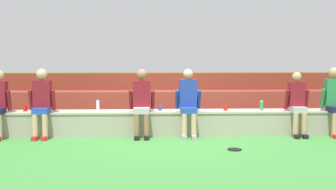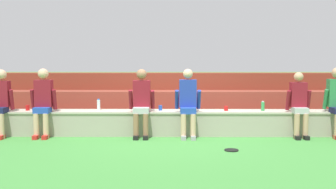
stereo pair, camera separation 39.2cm
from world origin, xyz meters
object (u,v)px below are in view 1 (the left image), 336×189
(person_center, at_px, (142,101))
(plastic_cup_middle, at_px, (160,108))
(frisbee, at_px, (235,149))
(plastic_cup_right_end, at_px, (25,109))
(water_bottle_mid_left, at_px, (98,105))
(person_rightmost_edge, at_px, (335,99))
(person_far_right, at_px, (297,102))
(person_left_of_center, at_px, (42,101))
(water_bottle_near_right, at_px, (262,106))
(person_right_of_center, at_px, (188,101))
(plastic_cup_left_end, at_px, (226,108))

(person_center, distance_m, plastic_cup_middle, 0.51)
(frisbee, bearing_deg, plastic_cup_right_end, 160.21)
(water_bottle_mid_left, bearing_deg, person_rightmost_edge, -3.00)
(person_far_right, distance_m, person_rightmost_edge, 0.81)
(person_left_of_center, relative_size, water_bottle_near_right, 6.90)
(person_center, relative_size, frisbee, 5.61)
(person_center, height_order, plastic_cup_right_end, person_center)
(plastic_cup_right_end, bearing_deg, person_left_of_center, -32.81)
(person_left_of_center, xyz_separation_m, person_far_right, (5.29, -0.01, -0.06))
(person_right_of_center, xyz_separation_m, person_rightmost_edge, (3.10, 0.04, 0.03))
(person_left_of_center, relative_size, plastic_cup_middle, 13.07)
(person_right_of_center, relative_size, person_rightmost_edge, 0.98)
(person_right_of_center, distance_m, water_bottle_near_right, 1.63)
(frisbee, bearing_deg, water_bottle_mid_left, 150.20)
(plastic_cup_left_end, bearing_deg, person_rightmost_edge, -5.36)
(person_left_of_center, height_order, plastic_cup_left_end, person_left_of_center)
(person_rightmost_edge, distance_m, frisbee, 2.79)
(water_bottle_near_right, relative_size, plastic_cup_right_end, 1.79)
(water_bottle_mid_left, relative_size, plastic_cup_left_end, 2.45)
(person_left_of_center, bearing_deg, person_rightmost_edge, 0.19)
(plastic_cup_right_end, bearing_deg, person_center, -5.92)
(person_right_of_center, height_order, frisbee, person_right_of_center)
(water_bottle_near_right, relative_size, frisbee, 0.82)
(water_bottle_mid_left, bearing_deg, water_bottle_near_right, -0.54)
(plastic_cup_left_end, bearing_deg, person_center, -173.06)
(water_bottle_mid_left, relative_size, frisbee, 0.99)
(person_center, bearing_deg, person_right_of_center, -2.03)
(person_left_of_center, distance_m, person_far_right, 5.29)
(person_rightmost_edge, bearing_deg, water_bottle_mid_left, 177.00)
(plastic_cup_left_end, height_order, frisbee, plastic_cup_left_end)
(person_left_of_center, bearing_deg, plastic_cup_middle, 7.04)
(frisbee, bearing_deg, person_right_of_center, 121.03)
(person_far_right, distance_m, water_bottle_mid_left, 4.20)
(plastic_cup_middle, bearing_deg, person_left_of_center, -172.96)
(plastic_cup_right_end, bearing_deg, person_rightmost_edge, -2.21)
(person_center, bearing_deg, water_bottle_mid_left, 164.18)
(frisbee, bearing_deg, plastic_cup_middle, 130.56)
(water_bottle_near_right, bearing_deg, person_left_of_center, -176.90)
(water_bottle_mid_left, bearing_deg, plastic_cup_left_end, -1.02)
(person_far_right, xyz_separation_m, water_bottle_mid_left, (-4.19, 0.29, -0.08))
(water_bottle_near_right, relative_size, plastic_cup_middle, 1.89)
(person_left_of_center, bearing_deg, frisbee, -18.14)
(water_bottle_near_right, xyz_separation_m, plastic_cup_left_end, (-0.78, -0.02, -0.05))
(person_left_of_center, bearing_deg, plastic_cup_right_end, 147.19)
(plastic_cup_middle, height_order, frisbee, plastic_cup_middle)
(person_right_of_center, xyz_separation_m, water_bottle_near_right, (1.61, 0.27, -0.14))
(person_right_of_center, height_order, plastic_cup_middle, person_right_of_center)
(person_far_right, bearing_deg, water_bottle_near_right, 159.24)
(person_far_right, height_order, person_rightmost_edge, person_rightmost_edge)
(person_right_of_center, bearing_deg, person_center, 177.97)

